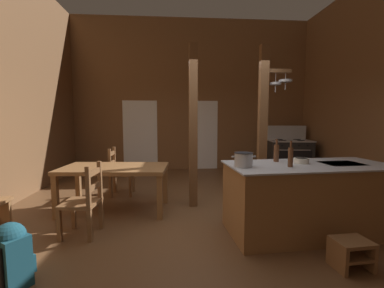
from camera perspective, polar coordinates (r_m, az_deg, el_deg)
ground_plane at (r=4.10m, az=4.43°, el=-16.97°), size 7.67×8.68×0.10m
wall_back at (r=7.80m, az=0.02°, el=10.73°), size 7.67×0.14×4.42m
glazed_door_back_left at (r=7.75m, az=-11.42°, el=1.87°), size 1.00×0.01×2.05m
glazed_panel_back_right at (r=7.75m, az=2.59°, el=1.97°), size 0.84×0.01×2.05m
kitchen_island at (r=3.83m, az=24.38°, el=-10.98°), size 2.22×1.12×0.93m
stove_range at (r=7.67m, az=20.75°, el=-2.51°), size 1.23×0.93×1.32m
support_post_with_pot_rack at (r=4.66m, az=15.73°, el=4.79°), size 0.57×0.23×2.77m
support_post_center at (r=4.40m, az=0.26°, el=3.85°), size 0.14×0.14×2.77m
step_stool at (r=3.27m, az=31.89°, el=-19.62°), size 0.38×0.31×0.30m
dining_table at (r=4.44m, az=-16.79°, el=-5.95°), size 1.77×1.03×0.74m
ladderback_chair_near_window at (r=3.70m, az=-22.77°, el=-11.68°), size 0.48×0.48×0.95m
ladderback_chair_by_post at (r=5.35m, az=-15.85°, el=-6.13°), size 0.44×0.44×0.95m
backpack at (r=3.02m, az=-35.26°, el=-19.12°), size 0.39×0.38×0.60m
stockpot_on_counter at (r=3.26m, az=11.38°, el=-3.42°), size 0.30×0.23×0.18m
mixing_bowl_on_counter at (r=3.76m, az=23.11°, el=-3.41°), size 0.20×0.20×0.07m
bottle_tall_on_counter at (r=3.76m, az=18.24°, el=-1.84°), size 0.07×0.07×0.32m
bottle_short_on_counter at (r=3.41m, az=21.05°, el=-2.61°), size 0.06×0.06×0.33m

